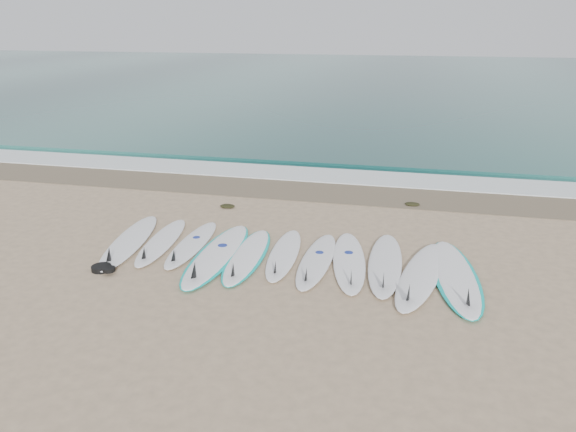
% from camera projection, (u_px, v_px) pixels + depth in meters
% --- Properties ---
extents(ground, '(120.00, 120.00, 0.00)m').
position_uv_depth(ground, '(282.00, 259.00, 9.58)').
color(ground, tan).
extents(ocean, '(120.00, 55.00, 0.03)m').
position_uv_depth(ocean, '(392.00, 78.00, 39.45)').
color(ocean, '#1F5550').
rests_on(ocean, ground).
extents(wet_sand_band, '(120.00, 1.80, 0.01)m').
position_uv_depth(wet_sand_band, '(323.00, 191.00, 13.35)').
color(wet_sand_band, brown).
rests_on(wet_sand_band, ground).
extents(foam_band, '(120.00, 1.40, 0.04)m').
position_uv_depth(foam_band, '(332.00, 176.00, 14.63)').
color(foam_band, silver).
rests_on(foam_band, ground).
extents(wave_crest, '(120.00, 1.00, 0.10)m').
position_uv_depth(wave_crest, '(341.00, 161.00, 16.00)').
color(wave_crest, '#1F5550').
rests_on(wave_crest, ground).
extents(surfboard_0, '(1.00, 2.80, 0.35)m').
position_uv_depth(surfboard_0, '(129.00, 242.00, 10.16)').
color(surfboard_0, white).
rests_on(surfboard_0, ground).
extents(surfboard_1, '(0.75, 2.41, 0.30)m').
position_uv_depth(surfboard_1, '(160.00, 242.00, 10.16)').
color(surfboard_1, white).
rests_on(surfboard_1, ground).
extents(surfboard_2, '(0.56, 2.34, 0.30)m').
position_uv_depth(surfboard_2, '(191.00, 245.00, 10.05)').
color(surfboard_2, white).
rests_on(surfboard_2, ground).
extents(surfboard_3, '(0.74, 2.92, 0.37)m').
position_uv_depth(surfboard_3, '(216.00, 255.00, 9.61)').
color(surfboard_3, white).
rests_on(surfboard_3, ground).
extents(surfboard_4, '(0.73, 2.52, 0.32)m').
position_uv_depth(surfboard_4, '(247.00, 256.00, 9.58)').
color(surfboard_4, white).
rests_on(surfboard_4, ground).
extents(surfboard_5, '(0.65, 2.35, 0.30)m').
position_uv_depth(surfboard_5, '(283.00, 255.00, 9.62)').
color(surfboard_5, white).
rests_on(surfboard_5, ground).
extents(surfboard_6, '(0.52, 2.42, 0.31)m').
position_uv_depth(surfboard_6, '(316.00, 261.00, 9.37)').
color(surfboard_6, white).
rests_on(surfboard_6, ground).
extents(surfboard_7, '(0.93, 2.63, 0.33)m').
position_uv_depth(surfboard_7, '(349.00, 262.00, 9.32)').
color(surfboard_7, white).
rests_on(surfboard_7, ground).
extents(surfboard_8, '(0.64, 2.67, 0.34)m').
position_uv_depth(surfboard_8, '(385.00, 264.00, 9.23)').
color(surfboard_8, white).
rests_on(surfboard_8, ground).
extents(surfboard_9, '(1.05, 2.83, 0.35)m').
position_uv_depth(surfboard_9, '(420.00, 275.00, 8.81)').
color(surfboard_9, white).
rests_on(surfboard_9, ground).
extents(surfboard_10, '(1.01, 2.96, 0.37)m').
position_uv_depth(surfboard_10, '(456.00, 276.00, 8.81)').
color(surfboard_10, white).
rests_on(surfboard_10, ground).
extents(seaweed_near, '(0.33, 0.26, 0.06)m').
position_uv_depth(seaweed_near, '(227.00, 206.00, 12.20)').
color(seaweed_near, black).
rests_on(seaweed_near, ground).
extents(seaweed_far, '(0.32, 0.25, 0.06)m').
position_uv_depth(seaweed_far, '(412.00, 204.00, 12.34)').
color(seaweed_far, black).
rests_on(seaweed_far, ground).
extents(leash_coil, '(0.46, 0.36, 0.11)m').
position_uv_depth(leash_coil, '(103.00, 268.00, 9.09)').
color(leash_coil, black).
rests_on(leash_coil, ground).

